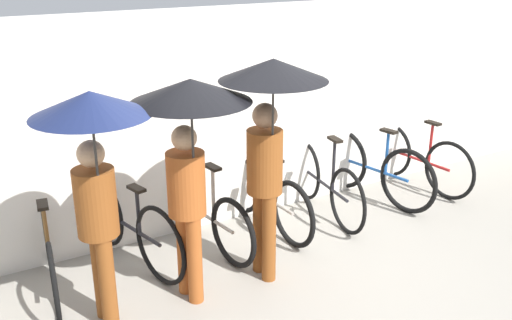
{
  "coord_description": "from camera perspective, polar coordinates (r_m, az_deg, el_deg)",
  "views": [
    {
      "loc": [
        -2.54,
        -3.4,
        2.89
      ],
      "look_at": [
        0.0,
        0.99,
        1.0
      ],
      "focal_mm": 40.0,
      "sensor_mm": 36.0,
      "label": 1
    }
  ],
  "objects": [
    {
      "name": "ground_plane",
      "position": [
        5.13,
        5.68,
        -13.92
      ],
      "size": [
        30.0,
        30.0,
        0.0
      ],
      "primitive_type": "plane",
      "color": "gray"
    },
    {
      "name": "pedestrian_center",
      "position": [
        4.48,
        -6.7,
        2.63
      ],
      "size": [
        0.94,
        0.94,
        1.97
      ],
      "rotation": [
        0.0,
        0.0,
        3.24
      ],
      "color": "#9E4C1E",
      "rests_on": "ground"
    },
    {
      "name": "parked_bicycle_2",
      "position": [
        5.63,
        -12.57,
        -6.4
      ],
      "size": [
        0.57,
        1.73,
        0.97
      ],
      "rotation": [
        0.0,
        0.0,
        1.81
      ],
      "color": "black",
      "rests_on": "ground"
    },
    {
      "name": "parked_bicycle_5",
      "position": [
        6.54,
        6.88,
        -2.24
      ],
      "size": [
        0.44,
        1.7,
        1.07
      ],
      "rotation": [
        0.0,
        0.0,
        1.43
      ],
      "color": "black",
      "rests_on": "ground"
    },
    {
      "name": "parked_bicycle_6",
      "position": [
        7.01,
        11.64,
        -0.79
      ],
      "size": [
        0.5,
        1.74,
        1.08
      ],
      "rotation": [
        0.0,
        0.0,
        1.75
      ],
      "color": "black",
      "rests_on": "ground"
    },
    {
      "name": "back_wall",
      "position": [
        6.09,
        -4.13,
        4.01
      ],
      "size": [
        13.31,
        0.12,
        2.35
      ],
      "color": "silver",
      "rests_on": "ground"
    },
    {
      "name": "parked_bicycle_3",
      "position": [
        5.82,
        -5.23,
        -5.28
      ],
      "size": [
        0.44,
        1.68,
        1.1
      ],
      "rotation": [
        0.0,
        0.0,
        1.71
      ],
      "color": "black",
      "rests_on": "ground"
    },
    {
      "name": "pedestrian_leading",
      "position": [
        4.3,
        -15.93,
        0.49
      ],
      "size": [
        0.85,
        0.85,
        1.97
      ],
      "rotation": [
        0.0,
        0.0,
        3.16
      ],
      "color": "brown",
      "rests_on": "ground"
    },
    {
      "name": "parked_bicycle_7",
      "position": [
        7.54,
        15.85,
        0.22
      ],
      "size": [
        0.44,
        1.68,
        1.1
      ],
      "rotation": [
        0.0,
        0.0,
        1.66
      ],
      "color": "black",
      "rests_on": "ground"
    },
    {
      "name": "parked_bicycle_1",
      "position": [
        5.49,
        -20.04,
        -8.31
      ],
      "size": [
        0.44,
        1.72,
        1.11
      ],
      "rotation": [
        0.0,
        0.0,
        1.45
      ],
      "color": "black",
      "rests_on": "ground"
    },
    {
      "name": "parked_bicycle_4",
      "position": [
        6.18,
        0.96,
        -3.6
      ],
      "size": [
        0.44,
        1.7,
        1.07
      ],
      "rotation": [
        0.0,
        0.0,
        1.62
      ],
      "color": "black",
      "rests_on": "ground"
    },
    {
      "name": "pedestrian_trailing",
      "position": [
        4.78,
        1.37,
        4.43
      ],
      "size": [
        0.9,
        0.9,
        2.06
      ],
      "rotation": [
        0.0,
        0.0,
        3.09
      ],
      "color": "brown",
      "rests_on": "ground"
    }
  ]
}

